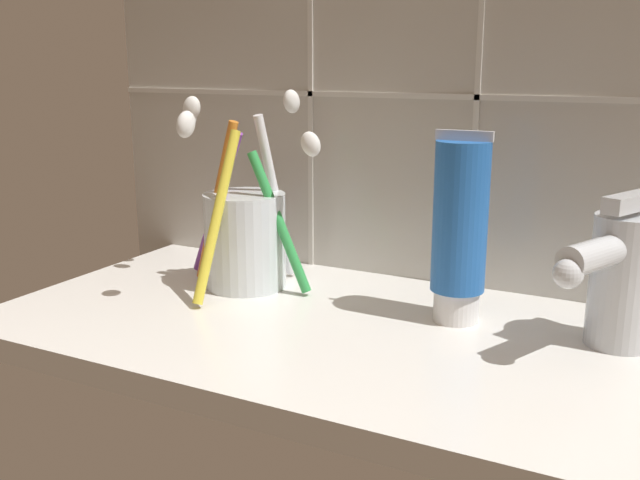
# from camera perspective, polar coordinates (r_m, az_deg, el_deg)

# --- Properties ---
(sink_counter) EXTENTS (0.66, 0.30, 0.02)m
(sink_counter) POSITION_cam_1_polar(r_m,az_deg,el_deg) (0.56, 6.00, -8.37)
(sink_counter) COLOR silver
(sink_counter) RESTS_ON ground
(tile_wall_backsplash) EXTENTS (0.76, 0.02, 0.51)m
(tile_wall_backsplash) POSITION_cam_1_polar(r_m,az_deg,el_deg) (0.67, 11.51, 16.48)
(tile_wall_backsplash) COLOR #B7B2A8
(tile_wall_backsplash) RESTS_ON ground
(toothbrush_cup) EXTENTS (0.17, 0.15, 0.18)m
(toothbrush_cup) POSITION_cam_1_polar(r_m,az_deg,el_deg) (0.66, -6.08, 0.62)
(toothbrush_cup) COLOR silver
(toothbrush_cup) RESTS_ON sink_counter
(toothpaste_tube) EXTENTS (0.05, 0.04, 0.15)m
(toothpaste_tube) POSITION_cam_1_polar(r_m,az_deg,el_deg) (0.57, 11.12, 0.87)
(toothpaste_tube) COLOR white
(toothpaste_tube) RESTS_ON sink_counter
(sink_faucet) EXTENTS (0.06, 0.11, 0.11)m
(sink_faucet) POSITION_cam_1_polar(r_m,az_deg,el_deg) (0.56, 22.83, -2.59)
(sink_faucet) COLOR silver
(sink_faucet) RESTS_ON sink_counter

